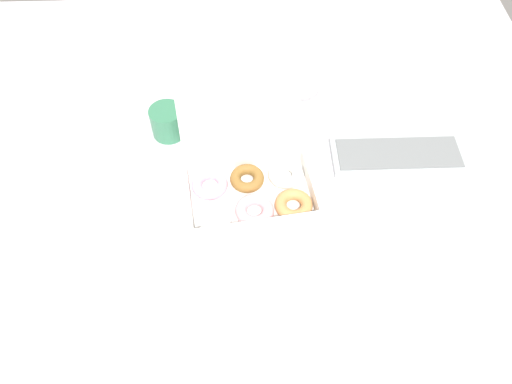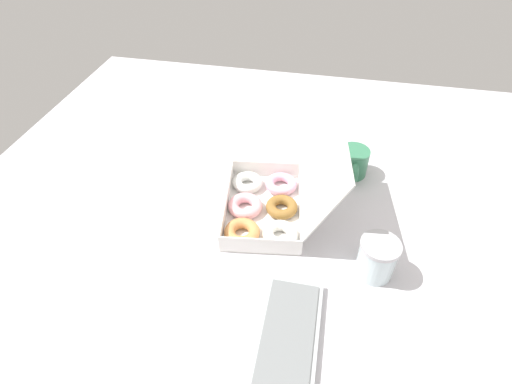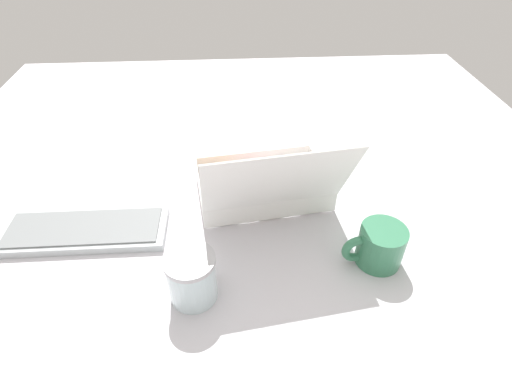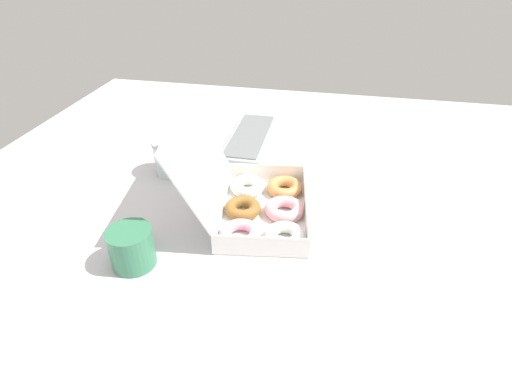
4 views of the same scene
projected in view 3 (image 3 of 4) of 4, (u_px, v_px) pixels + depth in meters
The scene contains 6 objects.
ground_plane at pixel (253, 195), 101.22cm from camera, with size 180.00×180.00×2.00cm, color silver.
donut_box at pixel (262, 186), 97.03cm from camera, with size 34.94×34.54×24.41cm.
keyboard at pixel (85, 230), 88.33cm from camera, with size 35.81×12.89×2.20cm.
coffee_mug at pixel (379, 245), 80.29cm from camera, with size 12.98×9.35×8.62cm.
glass_jar at pixel (192, 277), 73.11cm from camera, with size 9.44×9.44×10.24cm.
paper_napkin at pixel (317, 146), 117.02cm from camera, with size 10.84×9.22×0.15cm, color white.
Camera 3 is at (4.18, 77.86, 63.54)cm, focal length 28.00 mm.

